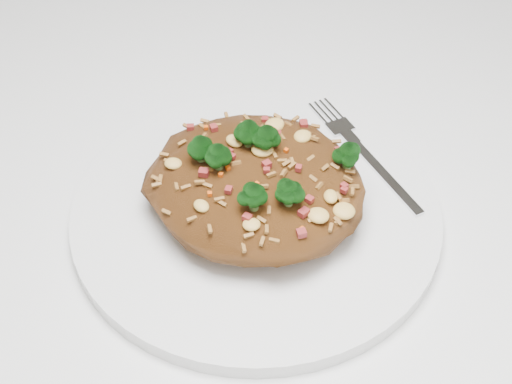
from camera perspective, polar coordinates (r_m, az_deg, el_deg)
dining_table at (r=0.66m, az=5.92°, el=-6.78°), size 1.20×0.80×0.75m
plate at (r=0.58m, az=0.00°, el=-1.52°), size 0.30×0.30×0.01m
fried_rice at (r=0.55m, az=0.02°, el=1.22°), size 0.18×0.16×0.07m
fork at (r=0.62m, az=9.06°, el=2.64°), size 0.13×0.12×0.00m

